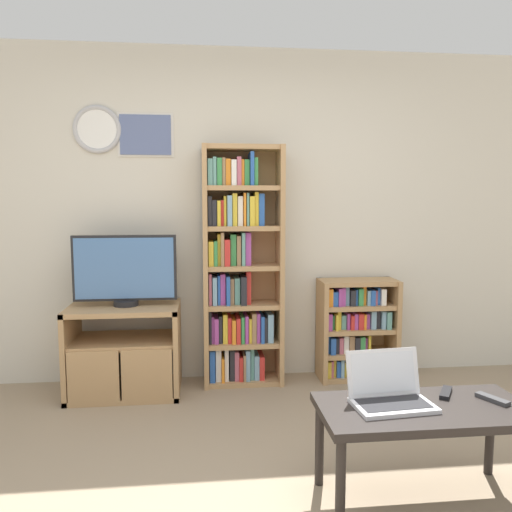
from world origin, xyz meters
name	(u,v)px	position (x,y,z in m)	size (l,w,h in m)	color
wall_back	(229,216)	(-0.01, 2.15, 1.31)	(6.83, 0.09, 2.60)	beige
tv_stand	(125,350)	(-0.80, 1.82, 0.33)	(0.80, 0.51, 0.66)	tan
television	(125,270)	(-0.78, 1.84, 0.92)	(0.74, 0.18, 0.52)	black
bookshelf_tall	(239,270)	(0.06, 1.97, 0.89)	(0.61, 0.29, 1.84)	tan
bookshelf_short	(354,328)	(0.98, 1.97, 0.41)	(0.62, 0.29, 0.80)	tan
coffee_table	(424,418)	(0.80, 0.30, 0.41)	(0.99, 0.47, 0.47)	black
laptop	(389,391)	(0.65, 0.35, 0.53)	(0.39, 0.29, 0.24)	silver
remote_near_laptop	(492,399)	(1.15, 0.33, 0.48)	(0.11, 0.16, 0.02)	#38383A
remote_far_from_laptop	(446,393)	(0.97, 0.43, 0.48)	(0.12, 0.16, 0.02)	black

